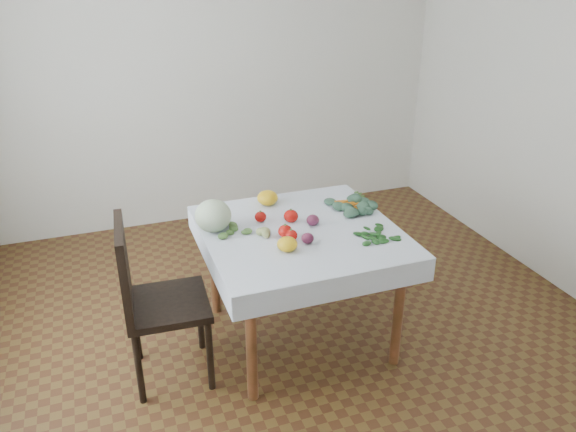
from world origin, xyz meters
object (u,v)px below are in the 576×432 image
object	(u,v)px
table	(300,245)
heirloom_back	(268,198)
carrot_bunch	(354,205)
cabbage	(213,216)
chair	(149,293)

from	to	relation	value
table	heirloom_back	xyz separation A→B (m)	(-0.07, 0.42, 0.15)
heirloom_back	carrot_bunch	bearing A→B (deg)	-24.00
table	cabbage	distance (m)	0.54
heirloom_back	cabbage	bearing A→B (deg)	-148.44
cabbage	table	bearing A→B (deg)	-18.78
heirloom_back	chair	bearing A→B (deg)	-149.18
table	heirloom_back	bearing A→B (deg)	99.21
carrot_bunch	cabbage	bearing A→B (deg)	-178.26
table	cabbage	size ratio (longest dim) A/B	4.72
table	carrot_bunch	size ratio (longest dim) A/B	4.61
chair	cabbage	xyz separation A→B (m)	(0.43, 0.25, 0.29)
chair	cabbage	distance (m)	0.57
cabbage	carrot_bunch	world-z (taller)	cabbage
table	heirloom_back	distance (m)	0.45
cabbage	heirloom_back	world-z (taller)	cabbage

